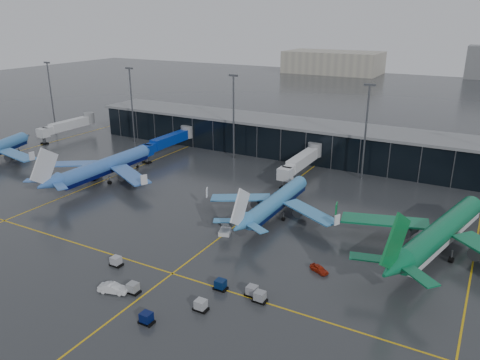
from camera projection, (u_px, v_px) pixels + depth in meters
The scene contains 12 objects.
ground at pixel (177, 228), 97.34m from camera, with size 600.00×600.00×0.00m, color #282B2D.
terminal_pier at pixel (294, 138), 146.61m from camera, with size 142.00×17.00×10.70m.
jet_bridges at pixel (168, 141), 147.25m from camera, with size 94.00×27.50×7.20m.
flood_masts at pixel (295, 121), 131.63m from camera, with size 203.00×0.50×25.50m.
taxi_lines at pixel (244, 220), 101.50m from camera, with size 220.00×120.00×0.02m.
airliner_arkefly at pixel (105, 157), 123.59m from camera, with size 36.82×41.94×12.89m, color #3A6BBE, non-canonical shape.
airliner_klm_near at pixel (277, 192), 101.78m from camera, with size 31.81×36.22×11.13m, color #3B86C3, non-canonical shape.
airliner_aer_lingus at pixel (443, 219), 85.24m from camera, with size 39.46×44.94×13.81m, color #0C683F, non-canonical shape.
baggage_carts at pixel (189, 292), 73.82m from camera, with size 29.46×15.10×1.70m.
mobile_airstair at pixel (225, 230), 94.81m from camera, with size 3.14×3.75×3.45m.
service_van_red at pixel (319, 269), 80.68m from camera, with size 1.46×3.63×1.24m, color #A0200C.
service_van_white at pixel (113, 288), 74.65m from camera, with size 1.67×4.80×1.58m, color silver.
Camera 1 is at (54.37, -70.87, 42.07)m, focal length 35.00 mm.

